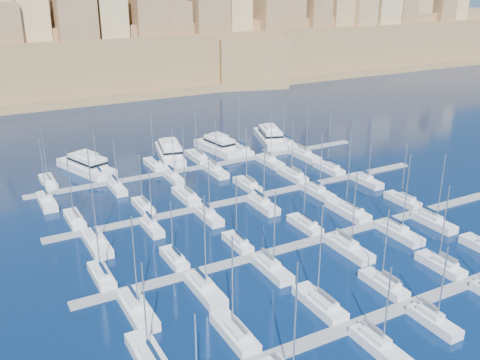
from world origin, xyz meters
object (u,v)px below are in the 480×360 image
sailboat_0 (150,359)px  motor_yacht_d (270,136)px  motor_yacht_a (87,165)px  sailboat_2 (320,303)px  motor_yacht_c (218,146)px  sailboat_4 (441,265)px  motor_yacht_b (170,152)px

sailboat_0 → motor_yacht_d: (59.50, 70.16, 0.98)m
motor_yacht_a → motor_yacht_d: same height
sailboat_2 → motor_yacht_a: 71.79m
sailboat_2 → motor_yacht_d: bearing=63.4°
motor_yacht_c → motor_yacht_a: bearing=178.4°
sailboat_0 → motor_yacht_c: size_ratio=0.84×
sailboat_0 → sailboat_4: size_ratio=0.96×
motor_yacht_d → sailboat_2: bearing=-116.6°
sailboat_0 → sailboat_4: (46.92, -0.82, -0.01)m
sailboat_0 → sailboat_4: bearing=-1.0°
sailboat_4 → sailboat_0: bearing=179.0°
sailboat_4 → motor_yacht_a: bearing=117.8°
sailboat_2 → motor_yacht_c: sailboat_2 is taller
sailboat_4 → motor_yacht_a: 80.02m
motor_yacht_a → motor_yacht_c: same height
motor_yacht_c → motor_yacht_d: (16.29, 1.10, 0.00)m
sailboat_2 → motor_yacht_a: sailboat_2 is taller
motor_yacht_a → motor_yacht_c: size_ratio=1.13×
sailboat_0 → sailboat_2: 24.19m
sailboat_0 → sailboat_2: bearing=-0.7°
motor_yacht_c → sailboat_2: bearing=-105.3°
motor_yacht_d → motor_yacht_c: bearing=-176.2°
sailboat_2 → motor_yacht_a: size_ratio=0.85×
sailboat_0 → motor_yacht_c: bearing=58.0°
sailboat_2 → motor_yacht_b: bearing=85.0°
motor_yacht_b → motor_yacht_d: size_ratio=1.00×
sailboat_2 → sailboat_4: sailboat_2 is taller
sailboat_0 → motor_yacht_d: sailboat_0 is taller
sailboat_4 → motor_yacht_a: sailboat_4 is taller
motor_yacht_a → motor_yacht_d: 49.85m
sailboat_2 → sailboat_4: bearing=-1.3°
sailboat_4 → motor_yacht_d: sailboat_4 is taller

